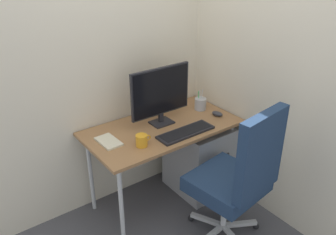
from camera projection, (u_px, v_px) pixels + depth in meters
The scene contains 12 objects.
ground_plane at pixel (163, 198), 3.08m from camera, with size 8.00×8.00×0.00m, color #4C4C51.
wall_back at pixel (135, 29), 2.71m from camera, with size 2.73×0.04×2.80m, color beige.
wall_side_right at pixel (248, 31), 2.63m from camera, with size 0.04×2.16×2.80m, color beige.
desk at pixel (162, 133), 2.79m from camera, with size 1.20×0.63×0.71m.
office_chair at pixel (239, 176), 2.41m from camera, with size 0.56×0.56×1.09m.
filing_cabinet at pixel (198, 157), 3.10m from camera, with size 0.43×0.50×0.62m.
monitor at pixel (161, 93), 2.71m from camera, with size 0.52×0.14×0.46m.
keyboard at pixel (186, 132), 2.66m from camera, with size 0.46×0.15×0.02m.
mouse at pixel (217, 114), 2.92m from camera, with size 0.05×0.10×0.04m, color #333338.
pen_holder at pixel (200, 104), 3.03m from camera, with size 0.10×0.10×0.18m.
notebook at pixel (109, 142), 2.54m from camera, with size 0.13×0.21×0.01m, color beige.
coffee_mug at pixel (142, 140), 2.49m from camera, with size 0.12×0.08×0.09m.
Camera 1 is at (-1.42, -1.99, 2.00)m, focal length 38.06 mm.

